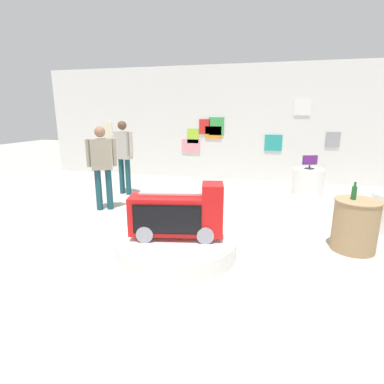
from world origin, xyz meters
name	(u,v)px	position (x,y,z in m)	size (l,w,h in m)	color
ground_plane	(199,247)	(0.00, 0.00, 0.00)	(30.00, 30.00, 0.00)	#B2ADA3
back_wall_display	(238,124)	(0.00, 4.78, 1.56)	(11.55, 0.13, 3.13)	silver
main_display_pedestal	(177,246)	(-0.25, -0.29, 0.12)	(1.62, 1.62, 0.24)	white
novelty_firetruck_tv	(178,216)	(-0.22, -0.29, 0.55)	(1.26, 0.60, 0.74)	gray
display_pedestal_left_rear	(308,182)	(1.81, 3.46, 0.30)	(0.71, 0.71, 0.61)	white
tv_on_left_rear	(310,161)	(1.81, 3.46, 0.78)	(0.37, 0.21, 0.33)	black
side_table_round	(355,225)	(2.09, 0.44, 0.37)	(0.60, 0.60, 0.72)	#9E7F56
bottle_on_side_table	(354,192)	(2.03, 0.46, 0.82)	(0.07, 0.07, 0.24)	#195926
shopper_browsing_near_truck	(102,162)	(-2.21, 1.28, 0.94)	(0.50, 0.36, 1.61)	#194751
shopper_browsing_rear	(124,152)	(-2.35, 2.48, 0.99)	(0.54, 0.31, 1.69)	#194751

